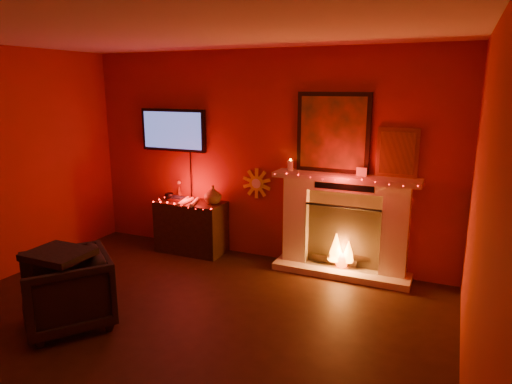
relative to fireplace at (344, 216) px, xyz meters
The scene contains 6 objects.
room 2.72m from the fireplace, 115.53° to the right, with size 5.00×5.00×5.00m.
fireplace is the anchor object (origin of this frame).
tv 2.61m from the fireplace, behind, with size 1.00×0.07×1.24m.
sunburst_clock 1.23m from the fireplace, behind, with size 0.40×0.03×0.40m.
console_table 2.10m from the fireplace, behind, with size 0.93×0.53×0.96m.
armchair 3.16m from the fireplace, 131.75° to the right, with size 0.76×0.78×0.71m, color black.
Camera 1 is at (2.31, -2.87, 2.25)m, focal length 32.00 mm.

